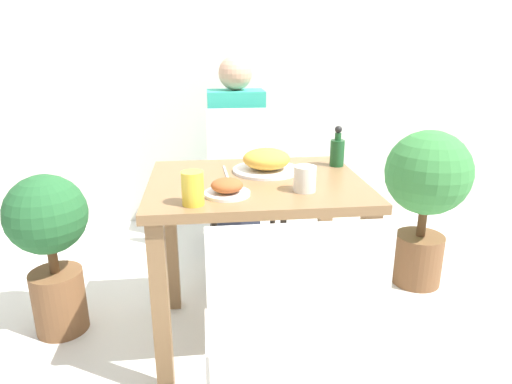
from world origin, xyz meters
TOP-DOWN VIEW (x-y plane):
  - ground_plane at (0.00, 0.00)m, footprint 16.00×16.00m
  - wall_back at (0.00, 1.48)m, footprint 8.00×0.05m
  - dining_table at (0.00, 0.00)m, footprint 0.84×0.68m
  - chair_near at (-0.01, -0.75)m, footprint 0.42×0.42m
  - chair_far at (0.02, 0.71)m, footprint 0.42×0.42m
  - food_plate at (0.06, 0.12)m, footprint 0.28×0.28m
  - side_plate at (-0.12, -0.17)m, footprint 0.16×0.16m
  - drink_cup at (0.16, -0.16)m, footprint 0.08×0.08m
  - juice_glass at (-0.24, -0.26)m, footprint 0.08×0.08m
  - sauce_bottle at (0.38, 0.17)m, footprint 0.06×0.06m
  - fork_utensil at (-0.11, 0.12)m, footprint 0.02×0.19m
  - spoon_utensil at (0.23, 0.12)m, footprint 0.03×0.18m
  - potted_plant_left at (-0.87, 0.16)m, footprint 0.34×0.34m
  - potted_plant_right at (0.92, 0.38)m, footprint 0.43×0.43m
  - person_figure at (-0.00, 1.06)m, footprint 0.34×0.22m

SIDE VIEW (x-z plane):
  - ground_plane at x=0.00m, z-range 0.00..0.00m
  - potted_plant_left at x=-0.87m, z-range 0.08..0.81m
  - chair_near at x=-0.01m, z-range 0.06..0.95m
  - chair_far at x=0.02m, z-range 0.06..0.95m
  - potted_plant_right at x=0.92m, z-range 0.11..0.95m
  - person_figure at x=0.00m, z-range 0.00..1.17m
  - dining_table at x=0.00m, z-range 0.23..0.96m
  - fork_utensil at x=-0.11m, z-range 0.73..0.73m
  - spoon_utensil at x=0.23m, z-range 0.73..0.73m
  - side_plate at x=-0.12m, z-range 0.73..0.79m
  - food_plate at x=0.06m, z-range 0.73..0.82m
  - drink_cup at x=0.16m, z-range 0.73..0.82m
  - juice_glass at x=-0.24m, z-range 0.73..0.84m
  - sauce_bottle at x=0.38m, z-range 0.71..0.89m
  - wall_back at x=0.00m, z-range 0.00..2.60m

